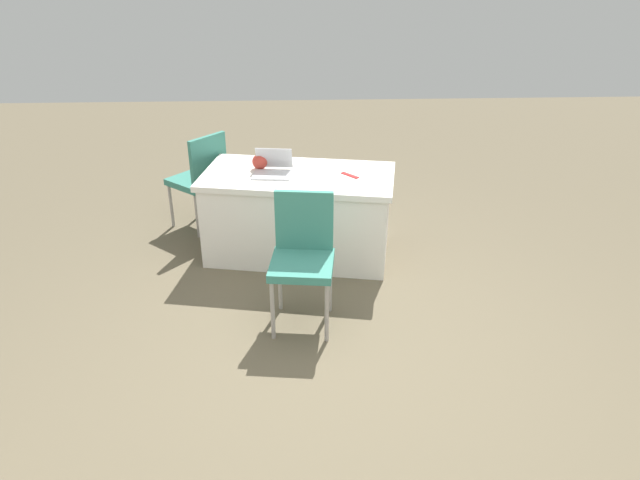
{
  "coord_description": "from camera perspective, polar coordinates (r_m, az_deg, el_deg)",
  "views": [
    {
      "loc": [
        0.22,
        3.23,
        2.56
      ],
      "look_at": [
        0.08,
        -0.02,
        0.9
      ],
      "focal_mm": 33.29,
      "sensor_mm": 36.0,
      "label": 1
    }
  ],
  "objects": [
    {
      "name": "ground_plane",
      "position": [
        4.12,
        1.15,
        -11.28
      ],
      "size": [
        14.4,
        14.4,
        0.0
      ],
      "primitive_type": "plane",
      "color": "brown"
    },
    {
      "name": "scissors_red",
      "position": [
        5.05,
        2.89,
        6.24
      ],
      "size": [
        0.15,
        0.16,
        0.01
      ],
      "primitive_type": "cube",
      "rotation": [
        0.0,
        0.0,
        2.29
      ],
      "color": "red",
      "rests_on": "table_foreground"
    },
    {
      "name": "chair_aisle",
      "position": [
        4.21,
        -1.67,
        -1.11
      ],
      "size": [
        0.49,
        0.49,
        0.98
      ],
      "rotation": [
        0.0,
        0.0,
        -0.12
      ],
      "color": "#9E9993",
      "rests_on": "ground"
    },
    {
      "name": "table_foreground",
      "position": [
        5.24,
        -2.05,
        2.52
      ],
      "size": [
        1.75,
        1.12,
        0.76
      ],
      "rotation": [
        0.0,
        0.0,
        -0.18
      ],
      "color": "silver",
      "rests_on": "ground"
    },
    {
      "name": "laptop_silver",
      "position": [
        5.08,
        -4.58,
        6.75
      ],
      "size": [
        0.35,
        0.33,
        0.21
      ],
      "rotation": [
        0.0,
        0.0,
        -0.12
      ],
      "color": "silver",
      "rests_on": "table_foreground"
    },
    {
      "name": "yarn_ball",
      "position": [
        5.21,
        -5.81,
        7.51
      ],
      "size": [
        0.13,
        0.13,
        0.13
      ],
      "primitive_type": "sphere",
      "color": "#B2382D",
      "rests_on": "table_foreground"
    },
    {
      "name": "chair_tucked_right",
      "position": [
        5.77,
        -11.37,
        6.13
      ],
      "size": [
        0.62,
        0.62,
        0.95
      ],
      "rotation": [
        0.0,
        0.0,
        4.0
      ],
      "color": "#9E9993",
      "rests_on": "ground"
    }
  ]
}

